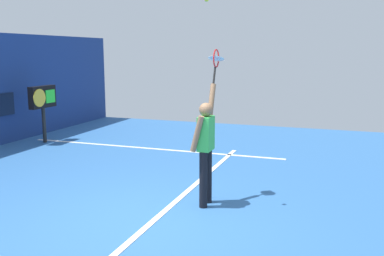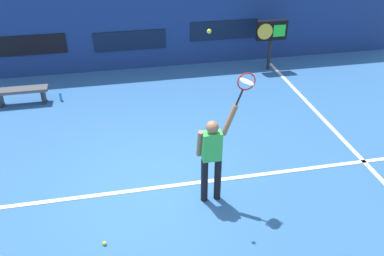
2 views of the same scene
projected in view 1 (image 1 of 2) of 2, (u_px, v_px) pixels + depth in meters
ground_plane at (144, 221)px, 6.46m from camera, size 18.00×18.00×0.00m
court_baseline at (152, 222)px, 6.41m from camera, size 10.00×0.10×0.01m
court_sideline at (150, 148)px, 11.27m from camera, size 0.10×7.00×0.01m
tennis_player at (206, 145)px, 6.98m from camera, size 0.68×0.31×1.97m
tennis_racket at (216, 60)px, 7.24m from camera, size 0.40×0.27×0.63m
scoreboard_clock at (43, 99)px, 11.86m from camera, size 0.96×0.20×1.57m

